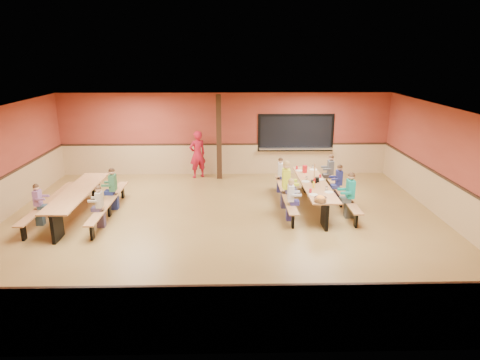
{
  "coord_description": "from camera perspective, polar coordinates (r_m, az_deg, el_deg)",
  "views": [
    {
      "loc": [
        0.2,
        -10.46,
        4.4
      ],
      "look_at": [
        0.45,
        0.33,
        1.15
      ],
      "focal_mm": 32.0,
      "sensor_mm": 36.0,
      "label": 1
    }
  ],
  "objects": [
    {
      "name": "seated_child_white_left",
      "position": [
        11.57,
        6.75,
        -2.65
      ],
      "size": [
        0.34,
        0.28,
        1.16
      ],
      "primitive_type": null,
      "color": "silver",
      "rests_on": "ground"
    },
    {
      "name": "seated_child_navy_right",
      "position": [
        13.21,
        13.02,
        -0.49
      ],
      "size": [
        0.35,
        0.28,
        1.16
      ],
      "primitive_type": null,
      "color": "navy",
      "rests_on": "ground"
    },
    {
      "name": "seated_child_char_right",
      "position": [
        14.27,
        11.94,
        0.92
      ],
      "size": [
        0.36,
        0.3,
        1.19
      ],
      "primitive_type": null,
      "color": "#4B4E55",
      "rests_on": "ground"
    },
    {
      "name": "kitchen_pass_through",
      "position": [
        15.87,
        7.45,
        6.05
      ],
      "size": [
        2.78,
        0.28,
        1.38
      ],
      "color": "black",
      "rests_on": "ground"
    },
    {
      "name": "table_paddle",
      "position": [
        12.61,
        9.86,
        0.29
      ],
      "size": [
        0.16,
        0.16,
        0.56
      ],
      "color": "black",
      "rests_on": "cafeteria_table_main"
    },
    {
      "name": "structural_post",
      "position": [
        15.14,
        -2.82,
        5.7
      ],
      "size": [
        0.18,
        0.18,
        3.0
      ],
      "primitive_type": "cube",
      "color": "black",
      "rests_on": "ground"
    },
    {
      "name": "condiment_mustard",
      "position": [
        12.13,
        9.8,
        -0.63
      ],
      "size": [
        0.06,
        0.06,
        0.17
      ],
      "primitive_type": "cylinder",
      "color": "yellow",
      "rests_on": "cafeteria_table_main"
    },
    {
      "name": "cafeteria_table_main",
      "position": [
        12.68,
        9.81,
        -1.28
      ],
      "size": [
        1.91,
        3.7,
        0.74
      ],
      "color": "#B17746",
      "rests_on": "ground"
    },
    {
      "name": "seated_child_tan_sec",
      "position": [
        11.63,
        -18.17,
        -3.42
      ],
      "size": [
        0.32,
        0.26,
        1.11
      ],
      "primitive_type": null,
      "color": "tan",
      "rests_on": "ground"
    },
    {
      "name": "seated_child_teal_right",
      "position": [
        12.04,
        14.46,
        -2.01
      ],
      "size": [
        0.4,
        0.33,
        1.27
      ],
      "primitive_type": null,
      "color": "#118577",
      "rests_on": "ground"
    },
    {
      "name": "standing_woman",
      "position": [
        15.47,
        -5.69,
        3.42
      ],
      "size": [
        0.74,
        0.66,
        1.71
      ],
      "primitive_type": "imported",
      "rotation": [
        0.0,
        0.0,
        3.63
      ],
      "color": "#AF1429",
      "rests_on": "ground"
    },
    {
      "name": "napkin_dispenser",
      "position": [
        12.72,
        10.25,
        0.06
      ],
      "size": [
        0.1,
        0.14,
        0.13
      ],
      "primitive_type": "cube",
      "color": "black",
      "rests_on": "cafeteria_table_main"
    },
    {
      "name": "punch_pitcher",
      "position": [
        13.62,
        8.63,
        1.46
      ],
      "size": [
        0.16,
        0.16,
        0.22
      ],
      "primitive_type": "cylinder",
      "color": "red",
      "rests_on": "cafeteria_table_main"
    },
    {
      "name": "seated_child_green_sec",
      "position": [
        12.83,
        -16.54,
        -1.16
      ],
      "size": [
        0.37,
        0.3,
        1.21
      ],
      "primitive_type": null,
      "color": "#306642",
      "rests_on": "ground"
    },
    {
      "name": "condiment_ketchup",
      "position": [
        12.48,
        9.88,
        -0.15
      ],
      "size": [
        0.06,
        0.06,
        0.17
      ],
      "primitive_type": "cylinder",
      "color": "#B2140F",
      "rests_on": "cafeteria_table_main"
    },
    {
      "name": "ground",
      "position": [
        11.35,
        -2.24,
        -6.07
      ],
      "size": [
        12.0,
        12.0,
        0.0
      ],
      "primitive_type": "plane",
      "color": "olive",
      "rests_on": "ground"
    },
    {
      "name": "chip_bowl",
      "position": [
        11.03,
        10.67,
        -2.51
      ],
      "size": [
        0.32,
        0.32,
        0.15
      ],
      "primitive_type": null,
      "color": "orange",
      "rests_on": "cafeteria_table_main"
    },
    {
      "name": "cafeteria_table_second",
      "position": [
        12.59,
        -20.77,
        -2.29
      ],
      "size": [
        1.91,
        3.7,
        0.74
      ],
      "color": "#B17746",
      "rests_on": "ground"
    },
    {
      "name": "seated_child_purple_sec",
      "position": [
        12.36,
        -25.29,
        -3.02
      ],
      "size": [
        0.32,
        0.26,
        1.11
      ],
      "primitive_type": null,
      "color": "#865686",
      "rests_on": "ground"
    },
    {
      "name": "room_envelope",
      "position": [
        11.1,
        -2.28,
        -2.78
      ],
      "size": [
        12.04,
        10.04,
        3.02
      ],
      "color": "brown",
      "rests_on": "ground"
    },
    {
      "name": "seated_child_grey_left",
      "position": [
        13.88,
        5.39,
        0.64
      ],
      "size": [
        0.33,
        0.27,
        1.13
      ],
      "primitive_type": null,
      "color": "silver",
      "rests_on": "ground"
    },
    {
      "name": "seated_adult_yellow",
      "position": [
        12.48,
        6.15,
        -0.64
      ],
      "size": [
        0.45,
        0.37,
        1.38
      ],
      "primitive_type": null,
      "color": "#D8F028",
      "rests_on": "ground"
    },
    {
      "name": "place_settings",
      "position": [
        12.6,
        9.87,
        -0.11
      ],
      "size": [
        0.65,
        3.3,
        0.11
      ],
      "primitive_type": null,
      "color": "beige",
      "rests_on": "cafeteria_table_main"
    }
  ]
}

